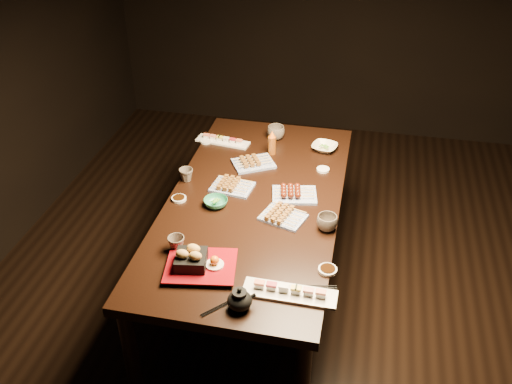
# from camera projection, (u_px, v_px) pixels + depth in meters

# --- Properties ---
(ground) EXTENTS (5.00, 5.00, 0.00)m
(ground) POSITION_uv_depth(u_px,v_px,m) (299.00, 324.00, 3.28)
(ground) COLOR black
(ground) RESTS_ON ground
(dining_table) EXTENTS (1.06, 1.88, 0.75)m
(dining_table) POSITION_uv_depth(u_px,v_px,m) (254.00, 255.00, 3.22)
(dining_table) COLOR black
(dining_table) RESTS_ON ground
(sushi_platter_near) EXTENTS (0.40, 0.12, 0.05)m
(sushi_platter_near) POSITION_uv_depth(u_px,v_px,m) (290.00, 290.00, 2.41)
(sushi_platter_near) COLOR white
(sushi_platter_near) RESTS_ON dining_table
(sushi_platter_far) EXTENTS (0.34, 0.14, 0.04)m
(sushi_platter_far) POSITION_uv_depth(u_px,v_px,m) (223.00, 139.00, 3.53)
(sushi_platter_far) COLOR white
(sushi_platter_far) RESTS_ON dining_table
(yakitori_plate_center) EXTENTS (0.24, 0.19, 0.06)m
(yakitori_plate_center) POSITION_uv_depth(u_px,v_px,m) (232.00, 184.00, 3.09)
(yakitori_plate_center) COLOR #828EB6
(yakitori_plate_center) RESTS_ON dining_table
(yakitori_plate_right) EXTENTS (0.25, 0.21, 0.05)m
(yakitori_plate_right) POSITION_uv_depth(u_px,v_px,m) (283.00, 214.00, 2.86)
(yakitori_plate_right) COLOR #828EB6
(yakitori_plate_right) RESTS_ON dining_table
(yakitori_plate_left) EXTENTS (0.28, 0.26, 0.06)m
(yakitori_plate_left) POSITION_uv_depth(u_px,v_px,m) (253.00, 160.00, 3.30)
(yakitori_plate_left) COLOR #828EB6
(yakitori_plate_left) RESTS_ON dining_table
(tsukune_plate) EXTENTS (0.26, 0.21, 0.06)m
(tsukune_plate) POSITION_uv_depth(u_px,v_px,m) (295.00, 192.00, 3.02)
(tsukune_plate) COLOR #828EB6
(tsukune_plate) RESTS_ON dining_table
(edamame_bowl_green) EXTENTS (0.16, 0.16, 0.04)m
(edamame_bowl_green) POSITION_uv_depth(u_px,v_px,m) (216.00, 202.00, 2.96)
(edamame_bowl_green) COLOR #2A815D
(edamame_bowl_green) RESTS_ON dining_table
(edamame_bowl_cream) EXTENTS (0.18, 0.18, 0.04)m
(edamame_bowl_cream) POSITION_uv_depth(u_px,v_px,m) (324.00, 147.00, 3.45)
(edamame_bowl_cream) COLOR beige
(edamame_bowl_cream) RESTS_ON dining_table
(tempura_tray) EXTENTS (0.35, 0.30, 0.11)m
(tempura_tray) POSITION_uv_depth(u_px,v_px,m) (200.00, 259.00, 2.52)
(tempura_tray) COLOR black
(tempura_tray) RESTS_ON dining_table
(teacup_near_left) EXTENTS (0.09, 0.09, 0.07)m
(teacup_near_left) POSITION_uv_depth(u_px,v_px,m) (176.00, 244.00, 2.65)
(teacup_near_left) COLOR brown
(teacup_near_left) RESTS_ON dining_table
(teacup_mid_right) EXTENTS (0.10, 0.10, 0.08)m
(teacup_mid_right) POSITION_uv_depth(u_px,v_px,m) (327.00, 223.00, 2.78)
(teacup_mid_right) COLOR brown
(teacup_mid_right) RESTS_ON dining_table
(teacup_far_left) EXTENTS (0.10, 0.10, 0.07)m
(teacup_far_left) POSITION_uv_depth(u_px,v_px,m) (186.00, 175.00, 3.15)
(teacup_far_left) COLOR brown
(teacup_far_left) RESTS_ON dining_table
(teacup_far_right) EXTENTS (0.13, 0.13, 0.09)m
(teacup_far_right) POSITION_uv_depth(u_px,v_px,m) (276.00, 133.00, 3.55)
(teacup_far_right) COLOR brown
(teacup_far_right) RESTS_ON dining_table
(teapot) EXTENTS (0.17, 0.17, 0.10)m
(teapot) POSITION_uv_depth(u_px,v_px,m) (240.00, 298.00, 2.33)
(teapot) COLOR black
(teapot) RESTS_ON dining_table
(condiment_bottle) EXTENTS (0.05, 0.05, 0.15)m
(condiment_bottle) POSITION_uv_depth(u_px,v_px,m) (272.00, 142.00, 3.38)
(condiment_bottle) COLOR brown
(condiment_bottle) RESTS_ON dining_table
(sauce_dish_west) EXTENTS (0.08, 0.08, 0.01)m
(sauce_dish_west) POSITION_uv_depth(u_px,v_px,m) (179.00, 199.00, 3.01)
(sauce_dish_west) COLOR white
(sauce_dish_west) RESTS_ON dining_table
(sauce_dish_east) EXTENTS (0.10, 0.10, 0.01)m
(sauce_dish_east) POSITION_uv_depth(u_px,v_px,m) (323.00, 170.00, 3.26)
(sauce_dish_east) COLOR white
(sauce_dish_east) RESTS_ON dining_table
(sauce_dish_se) EXTENTS (0.09, 0.09, 0.01)m
(sauce_dish_se) POSITION_uv_depth(u_px,v_px,m) (328.00, 270.00, 2.54)
(sauce_dish_se) COLOR white
(sauce_dish_se) RESTS_ON dining_table
(sauce_dish_nw) EXTENTS (0.10, 0.10, 0.01)m
(sauce_dish_nw) POSITION_uv_depth(u_px,v_px,m) (206.00, 141.00, 3.54)
(sauce_dish_nw) COLOR white
(sauce_dish_nw) RESTS_ON dining_table
(chopsticks_near) EXTENTS (0.15, 0.16, 0.01)m
(chopsticks_near) POSITION_uv_depth(u_px,v_px,m) (222.00, 306.00, 2.36)
(chopsticks_near) COLOR black
(chopsticks_near) RESTS_ON dining_table
(chopsticks_se) EXTENTS (0.23, 0.06, 0.01)m
(chopsticks_se) POSITION_uv_depth(u_px,v_px,m) (311.00, 287.00, 2.46)
(chopsticks_se) COLOR black
(chopsticks_se) RESTS_ON dining_table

